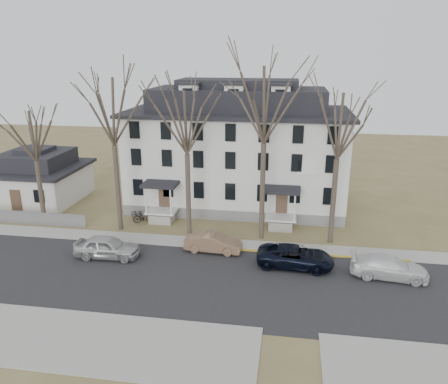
% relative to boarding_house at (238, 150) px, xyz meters
% --- Properties ---
extents(ground, '(120.00, 120.00, 0.00)m').
position_rel_boarding_house_xyz_m(ground, '(2.00, -17.95, -5.38)').
color(ground, olive).
rests_on(ground, ground).
extents(main_road, '(120.00, 10.00, 0.04)m').
position_rel_boarding_house_xyz_m(main_road, '(2.00, -15.95, -5.38)').
color(main_road, '#27272A').
rests_on(main_road, ground).
extents(far_sidewalk, '(120.00, 2.00, 0.08)m').
position_rel_boarding_house_xyz_m(far_sidewalk, '(2.00, -9.95, -5.38)').
color(far_sidewalk, '#A09F97').
rests_on(far_sidewalk, ground).
extents(near_sidewalk_left, '(20.00, 5.00, 0.08)m').
position_rel_boarding_house_xyz_m(near_sidewalk_left, '(-6.00, -22.95, -5.38)').
color(near_sidewalk_left, '#A09F97').
rests_on(near_sidewalk_left, ground).
extents(yellow_curb, '(14.00, 0.25, 0.06)m').
position_rel_boarding_house_xyz_m(yellow_curb, '(7.00, -10.85, -5.38)').
color(yellow_curb, gold).
rests_on(yellow_curb, ground).
extents(boarding_house, '(20.80, 12.36, 12.05)m').
position_rel_boarding_house_xyz_m(boarding_house, '(0.00, 0.00, 0.00)').
color(boarding_house, slate).
rests_on(boarding_house, ground).
extents(small_house, '(8.70, 8.70, 5.00)m').
position_rel_boarding_house_xyz_m(small_house, '(-20.00, -1.96, -3.13)').
color(small_house, silver).
rests_on(small_house, ground).
extents(fence, '(14.00, 0.06, 1.20)m').
position_rel_boarding_house_xyz_m(fence, '(-19.00, -8.45, -5.38)').
color(fence, gray).
rests_on(fence, ground).
extents(tree_far_left, '(8.40, 8.40, 13.72)m').
position_rel_boarding_house_xyz_m(tree_far_left, '(-9.00, -8.15, 4.96)').
color(tree_far_left, '#473B31').
rests_on(tree_far_left, ground).
extents(tree_mid_left, '(7.80, 7.80, 12.74)m').
position_rel_boarding_house_xyz_m(tree_mid_left, '(-3.00, -8.15, 4.22)').
color(tree_mid_left, '#473B31').
rests_on(tree_mid_left, ground).
extents(tree_center, '(9.00, 9.00, 14.70)m').
position_rel_boarding_house_xyz_m(tree_center, '(3.00, -8.15, 5.71)').
color(tree_center, '#473B31').
rests_on(tree_center, ground).
extents(tree_mid_right, '(7.80, 7.80, 12.74)m').
position_rel_boarding_house_xyz_m(tree_mid_right, '(8.50, -8.15, 4.22)').
color(tree_mid_right, '#473B31').
rests_on(tree_mid_right, ground).
extents(tree_bungalow, '(6.60, 6.60, 10.78)m').
position_rel_boarding_house_xyz_m(tree_bungalow, '(-16.00, -8.15, 2.74)').
color(tree_bungalow, '#473B31').
rests_on(tree_bungalow, ground).
extents(car_silver, '(4.82, 2.07, 1.62)m').
position_rel_boarding_house_xyz_m(car_silver, '(-7.89, -13.47, -4.57)').
color(car_silver, '#BBBBBB').
rests_on(car_silver, ground).
extents(car_tan, '(4.36, 1.71, 1.41)m').
position_rel_boarding_house_xyz_m(car_tan, '(-0.39, -11.32, -4.67)').
color(car_tan, '#86644A').
rests_on(car_tan, ground).
extents(car_navy, '(5.48, 2.77, 1.49)m').
position_rel_boarding_house_xyz_m(car_navy, '(5.73, -12.82, -4.64)').
color(car_navy, black).
rests_on(car_navy, ground).
extents(car_white, '(5.19, 2.46, 1.46)m').
position_rel_boarding_house_xyz_m(car_white, '(11.93, -13.42, -4.65)').
color(car_white, silver).
rests_on(car_white, ground).
extents(bicycle_left, '(1.90, 1.55, 0.97)m').
position_rel_boarding_house_xyz_m(bicycle_left, '(-8.26, -5.91, -4.89)').
color(bicycle_left, black).
rests_on(bicycle_left, ground).
extents(bicycle_right, '(1.90, 1.19, 1.11)m').
position_rel_boarding_house_xyz_m(bicycle_right, '(-7.49, -6.57, -4.83)').
color(bicycle_right, black).
rests_on(bicycle_right, ground).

